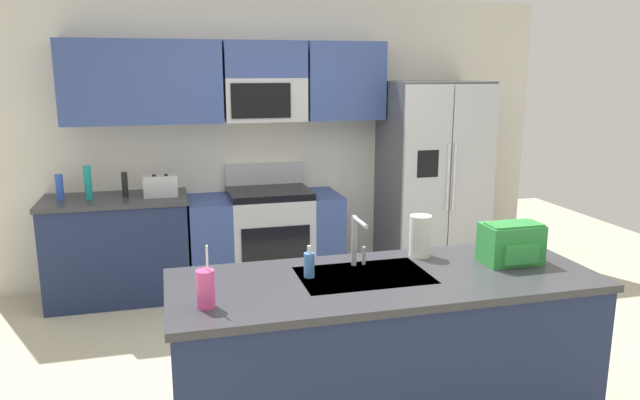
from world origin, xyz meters
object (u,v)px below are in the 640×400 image
Objects in this scene: sink_faucet at (357,237)px; soap_dispenser at (309,265)px; paper_towel_roll at (420,236)px; pepper_mill at (125,185)px; toaster at (161,186)px; bottle_teal at (88,183)px; range_oven at (266,239)px; drink_cup_pink at (206,289)px; bottle_blue at (59,187)px; refrigerator at (432,180)px; backpack at (512,243)px.

sink_faucet reaches higher than soap_dispenser.
pepper_mill is at bearing 129.03° from paper_towel_roll.
toaster is at bearing 108.02° from soap_dispenser.
pepper_mill reaches higher than toaster.
soap_dispenser is at bearing -60.21° from bottle_teal.
paper_towel_roll reaches higher than toaster.
range_oven is 2.29m from paper_towel_roll.
drink_cup_pink is (-0.84, -0.37, -0.08)m from sink_faucet.
toaster is at bearing -176.67° from range_oven.
soap_dispenser is (1.55, -2.34, -0.04)m from bottle_blue.
bottle_blue is at bearing 178.70° from refrigerator.
paper_towel_roll is at bearing -75.76° from range_oven.
drink_cup_pink reaches higher than bottle_teal.
paper_towel_roll is (0.70, 0.19, 0.05)m from soap_dispenser.
soap_dispenser is at bearing -93.91° from range_oven.
sink_faucet is (1.03, -2.18, 0.08)m from toaster.
paper_towel_roll is (0.41, 0.09, -0.05)m from sink_faucet.
pepper_mill is 1.24× the size of soap_dispenser.
bottle_teal is at bearing 119.79° from soap_dispenser.
pepper_mill is 0.88× the size of paper_towel_roll.
pepper_mill is at bearing -179.88° from range_oven.
bottle_teal is (-3.08, 0.05, 0.11)m from refrigerator.
bottle_blue is 3.60m from backpack.
bottle_teal is at bearing 133.70° from paper_towel_roll.
range_oven is at bearing 86.09° from soap_dispenser.
bottle_teal is (-0.58, 0.03, 0.05)m from toaster.
range_oven is at bearing 104.24° from paper_towel_roll.
sink_faucet reaches higher than bottle_blue.
bottle_teal is 1.65× the size of soap_dispenser.
pepper_mill is (-0.29, 0.05, 0.02)m from toaster.
soap_dispenser is 0.73m from paper_towel_roll.
refrigerator is 8.77× the size of pepper_mill.
drink_cup_pink is at bearing -132.28° from refrigerator.
bottle_blue is 1.26× the size of soap_dispenser.
toaster is 1.00× the size of bottle_teal.
refrigerator is at bearing -1.43° from pepper_mill.
pepper_mill is 0.51m from bottle_blue.
range_oven is 2.65m from backpack.
sink_faucet is 0.95× the size of drink_cup_pink.
refrigerator reaches higher than bottle_teal.
sink_faucet is at bearing -53.89° from bottle_teal.
pepper_mill is 3.23m from backpack.
backpack is at bearing 7.26° from drink_cup_pink.
bottle_blue is at bearing 176.07° from toaster.
bottle_teal is 2.69m from drink_cup_pink.
bottle_teal reaches higher than backpack.
range_oven is 1.67m from refrigerator.
sink_faucet is at bearing -64.69° from toaster.
bottle_blue is at bearing 136.33° from paper_towel_roll.
drink_cup_pink is at bearing -156.15° from sink_faucet.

